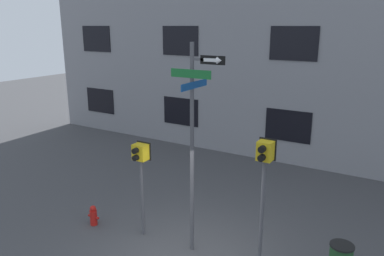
{
  "coord_description": "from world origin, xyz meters",
  "views": [
    {
      "loc": [
        3.85,
        -6.15,
        5.17
      ],
      "look_at": [
        -0.18,
        0.62,
        3.01
      ],
      "focal_mm": 35.0,
      "sensor_mm": 36.0,
      "label": 1
    }
  ],
  "objects_px": {
    "pedestrian_signal_left": "(141,163)",
    "fire_hydrant": "(93,216)",
    "street_sign_pole": "(194,135)",
    "pedestrian_signal_right": "(264,172)"
  },
  "relations": [
    {
      "from": "pedestrian_signal_left",
      "to": "fire_hydrant",
      "type": "height_order",
      "value": "pedestrian_signal_left"
    },
    {
      "from": "street_sign_pole",
      "to": "pedestrian_signal_right",
      "type": "distance_m",
      "value": 1.71
    },
    {
      "from": "fire_hydrant",
      "to": "street_sign_pole",
      "type": "bearing_deg",
      "value": 7.15
    },
    {
      "from": "street_sign_pole",
      "to": "pedestrian_signal_left",
      "type": "distance_m",
      "value": 1.73
    },
    {
      "from": "fire_hydrant",
      "to": "pedestrian_signal_left",
      "type": "bearing_deg",
      "value": 11.91
    },
    {
      "from": "street_sign_pole",
      "to": "fire_hydrant",
      "type": "xyz_separation_m",
      "value": [
        -2.9,
        -0.36,
        -2.59
      ]
    },
    {
      "from": "pedestrian_signal_left",
      "to": "street_sign_pole",
      "type": "bearing_deg",
      "value": 2.4
    },
    {
      "from": "street_sign_pole",
      "to": "pedestrian_signal_left",
      "type": "bearing_deg",
      "value": -177.6
    },
    {
      "from": "street_sign_pole",
      "to": "fire_hydrant",
      "type": "bearing_deg",
      "value": -172.85
    },
    {
      "from": "pedestrian_signal_left",
      "to": "fire_hydrant",
      "type": "distance_m",
      "value": 2.23
    }
  ]
}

